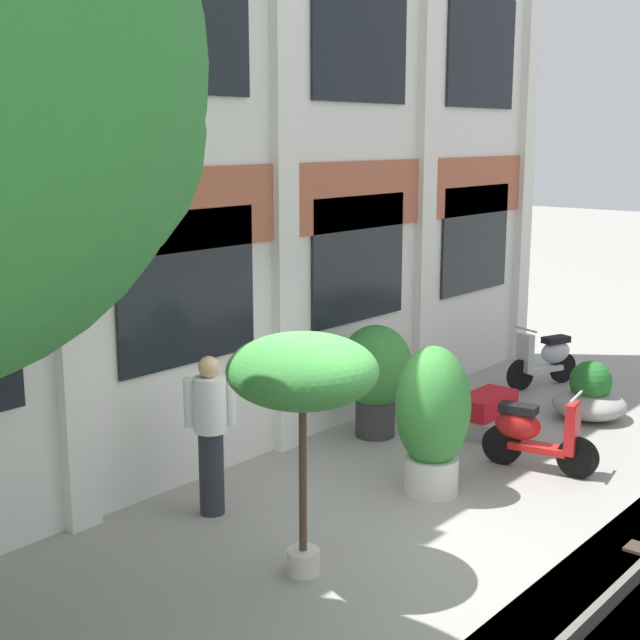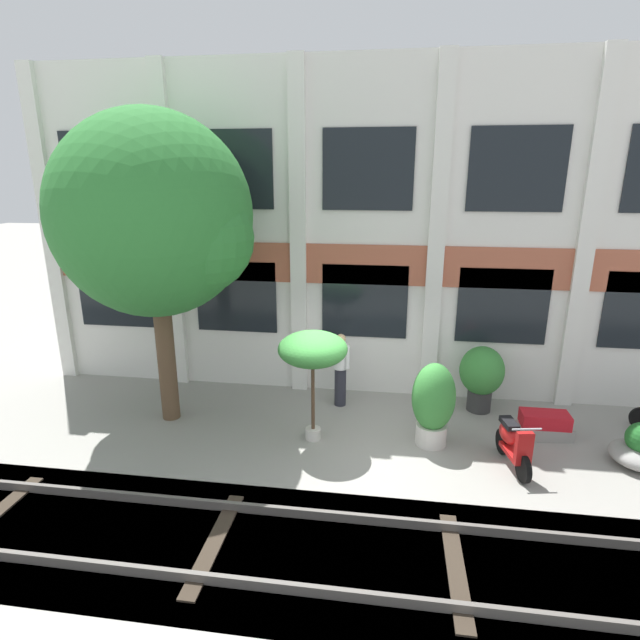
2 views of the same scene
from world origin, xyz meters
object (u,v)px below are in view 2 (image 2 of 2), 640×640
Objects in this scene: broadleaf_tree at (154,221)px; resident_by_doorway at (340,367)px; potted_plant_glazed_jar at (433,400)px; potted_plant_square_trough at (544,425)px; potted_plant_tall_urn at (313,351)px; potted_plant_fluted_column at (482,374)px; scooter_second_parked at (512,443)px.

broadleaf_tree reaches higher than resident_by_doorway.
broadleaf_tree reaches higher than potted_plant_glazed_jar.
potted_plant_tall_urn is at bearing -170.79° from potted_plant_square_trough.
potted_plant_fluted_column is 2.22m from scooter_second_parked.
potted_plant_glazed_jar reaches higher than scooter_second_parked.
scooter_second_parked is 3.89m from resident_by_doorway.
resident_by_doorway is (0.37, 1.59, -0.95)m from potted_plant_tall_urn.
potted_plant_tall_urn is 1.61× the size of scooter_second_parked.
potted_plant_square_trough is at bearing 14.93° from potted_plant_glazed_jar.
resident_by_doorway is at bearing 142.95° from potted_plant_glazed_jar.
broadleaf_tree is at bearing -31.74° from resident_by_doorway.
potted_plant_glazed_jar is 2.00m from potted_plant_fluted_column.
potted_plant_square_trough is at bearing 131.88° from scooter_second_parked.
potted_plant_glazed_jar is 2.49m from potted_plant_tall_urn.
potted_plant_fluted_column is 1.39× the size of potted_plant_square_trough.
potted_plant_square_trough is 1.44m from scooter_second_parked.
potted_plant_square_trough is 4.32m from resident_by_doorway.
broadleaf_tree is 4.23× the size of potted_plant_fluted_column.
potted_plant_fluted_column is at bearing 54.68° from potted_plant_glazed_jar.
scooter_second_parked is at bearing -21.15° from potted_plant_glazed_jar.
scooter_second_parked is (6.86, -0.87, -3.75)m from broadleaf_tree.
potted_plant_glazed_jar is at bearing -125.32° from potted_plant_fluted_column.
broadleaf_tree is 5.86× the size of potted_plant_square_trough.
broadleaf_tree is 4.57× the size of scooter_second_parked.
resident_by_doorway is (-1.93, 1.46, -0.02)m from potted_plant_glazed_jar.
potted_plant_fluted_column is 1.08× the size of scooter_second_parked.
potted_plant_square_trough is at bearing -43.27° from potted_plant_fluted_column.
broadleaf_tree reaches higher than potted_plant_square_trough.
potted_plant_glazed_jar is at bearing 3.42° from potted_plant_tall_urn.
potted_plant_glazed_jar is at bearing -121.66° from scooter_second_parked.
scooter_second_parked is at bearing 99.77° from resident_by_doorway.
broadleaf_tree is at bearing -107.73° from scooter_second_parked.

